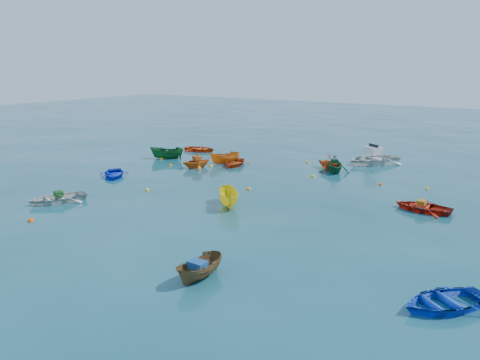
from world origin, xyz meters
The scene contains 30 objects.
ground centered at (0.00, 0.00, 0.00)m, with size 160.00×160.00×0.00m, color #093C43.
dinghy_blue_sw centered at (-9.85, 1.89, 0.00)m, with size 2.28×3.19×0.66m, color #102CD1.
dinghy_white_near centered at (-7.64, -4.93, 0.00)m, with size 2.55×3.56×0.74m, color beige.
sampan_brown_mid centered at (6.90, -8.84, 0.00)m, with size 1.00×2.65×1.03m, color brown.
dinghy_blue_se centered at (15.83, -5.87, 0.00)m, with size 2.48×3.46×0.72m, color #0F3DC4.
dinghy_orange_w centered at (-6.33, 7.97, 0.00)m, with size 2.22×2.57×1.35m, color #D66214.
sampan_yellow_mid centered at (2.21, 0.27, 0.00)m, with size 1.19×3.17×1.23m, color yellow.
dinghy_red_nw centered at (-10.84, 14.37, 0.00)m, with size 2.35×3.28×0.68m, color #D04211.
sampan_orange_n centered at (-5.32, 10.83, 0.00)m, with size 1.10×2.92×1.13m, color orange.
dinghy_green_n centered at (4.21, 12.83, 0.00)m, with size 2.47×2.86×1.51m, color #13522C.
dinghy_red_ne centered at (12.64, 5.86, 0.00)m, with size 2.38×3.33×0.69m, color #AA1D0E.
dinghy_red_far centered at (-4.16, 10.58, 0.00)m, with size 2.34×3.28×0.68m, color #C63B10.
dinghy_orange_far centered at (3.46, 13.77, 0.00)m, with size 2.20×2.55×1.34m, color #E15315.
sampan_green_far centered at (-11.15, 9.67, 0.00)m, with size 1.17×3.11×1.20m, color #135522.
motorboat_white centered at (5.84, 17.87, 0.00)m, with size 3.66×5.12×1.66m, color silver.
tarp_green_a centered at (-7.60, -4.84, 0.53)m, with size 0.65×0.49×0.31m, color #114414.
tarp_blue_a centered at (6.89, -8.99, 0.68)m, with size 0.71×0.53×0.34m, color #18478D.
tarp_orange_a centered at (-6.31, 8.02, 0.85)m, with size 0.70×0.53×0.34m, color #B24512.
tarp_green_b centered at (4.16, 12.91, 0.89)m, with size 0.58×0.44×0.28m, color #0F3F1C.
tarp_orange_b centered at (12.54, 5.86, 0.49)m, with size 0.60×0.46×0.29m, color #B16612.
buoy_or_a centered at (-5.62, -8.19, 0.00)m, with size 0.38×0.38×0.38m, color #E0480C.
buoy_ye_a centered at (-4.74, 0.27, 0.00)m, with size 0.32×0.32×0.32m, color yellow.
buoy_or_b centered at (1.14, 4.35, 0.00)m, with size 0.34×0.34×0.34m, color orange.
buoy_ye_b centered at (-11.34, 9.14, 0.00)m, with size 0.31×0.31×0.31m, color yellow.
buoy_or_c centered at (-8.79, 7.43, 0.00)m, with size 0.31×0.31×0.31m, color orange.
buoy_ye_c centered at (3.44, 10.34, 0.00)m, with size 0.35×0.35×0.35m, color gold.
buoy_or_d centered at (8.65, 10.71, 0.00)m, with size 0.30×0.30×0.30m, color #EF510D.
buoy_ye_d centered at (-5.64, 9.07, 0.00)m, with size 0.34×0.34×0.34m, color yellow.
buoy_or_e centered at (0.79, 15.08, 0.00)m, with size 0.33×0.33×0.33m, color orange.
buoy_ye_e centered at (11.80, 11.28, 0.00)m, with size 0.30×0.30×0.30m, color yellow.
Camera 1 is at (17.87, -22.95, 8.68)m, focal length 35.00 mm.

